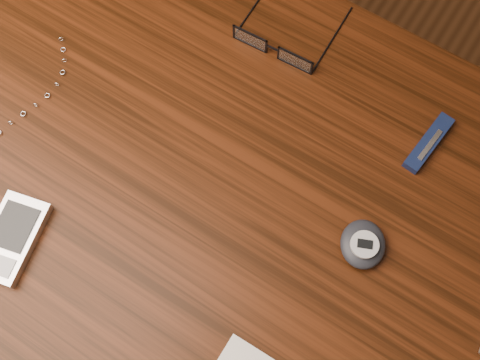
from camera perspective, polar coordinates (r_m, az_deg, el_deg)
The scene contains 6 objects.
ground at distance 1.53m, azimuth -2.24°, elevation -9.73°, with size 3.80×3.80×0.00m, color #472814.
desk at distance 0.91m, azimuth -3.72°, elevation -1.10°, with size 1.00×0.70×0.75m.
eyeglasses at distance 0.89m, azimuth 3.34°, elevation 12.55°, with size 0.14×0.14×0.03m.
pda_phone at distance 0.82m, azimuth -20.89°, elevation -5.19°, with size 0.09×0.13×0.02m.
pedometer at distance 0.78m, azimuth 11.58°, elevation -5.98°, with size 0.08×0.08×0.03m.
pocket_knife at distance 0.86m, azimuth 17.45°, elevation 3.38°, with size 0.03×0.10×0.01m.
Camera 1 is at (0.22, -0.24, 1.50)m, focal length 45.00 mm.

